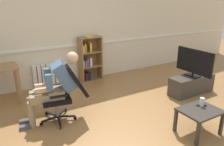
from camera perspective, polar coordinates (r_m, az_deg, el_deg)
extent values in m
plane|color=olive|center=(3.72, 4.78, -14.38)|extent=(18.00, 18.00, 0.00)
cube|color=beige|center=(5.53, -11.05, 11.37)|extent=(12.00, 0.10, 2.70)
cube|color=white|center=(5.54, -10.54, 6.90)|extent=(12.00, 0.03, 0.05)
cube|color=#9E7547|center=(4.76, -22.77, -3.31)|extent=(0.06, 0.06, 0.72)
cube|color=#9E7547|center=(5.22, -23.57, -1.53)|extent=(0.06, 0.06, 0.72)
cube|color=olive|center=(5.53, -8.06, 3.23)|extent=(0.03, 0.28, 1.13)
cube|color=olive|center=(5.74, -3.16, 3.98)|extent=(0.03, 0.28, 1.13)
cube|color=olive|center=(5.75, -6.15, 3.92)|extent=(0.53, 0.02, 1.13)
cube|color=olive|center=(5.80, -5.39, -1.66)|extent=(0.50, 0.28, 0.03)
cube|color=olive|center=(5.68, -5.50, 1.82)|extent=(0.50, 0.28, 0.03)
cube|color=olive|center=(5.59, -5.62, 5.44)|extent=(0.50, 0.28, 0.03)
cube|color=olive|center=(5.51, -5.74, 9.16)|extent=(0.50, 0.28, 0.03)
cube|color=black|center=(5.70, -7.46, -0.94)|extent=(0.03, 0.19, 0.19)
cube|color=white|center=(5.59, -7.61, 2.50)|extent=(0.04, 0.19, 0.17)
cube|color=gold|center=(5.47, -7.66, 6.20)|extent=(0.05, 0.19, 0.18)
cube|color=red|center=(5.71, -6.85, -0.87)|extent=(0.03, 0.19, 0.19)
cube|color=#6699A3|center=(5.60, -7.00, 2.49)|extent=(0.03, 0.19, 0.15)
cube|color=orange|center=(5.51, -7.15, 6.50)|extent=(0.04, 0.19, 0.22)
cube|color=black|center=(5.71, -6.31, -0.79)|extent=(0.04, 0.19, 0.20)
cube|color=#89428E|center=(5.59, -6.56, 2.74)|extent=(0.04, 0.19, 0.20)
cube|color=black|center=(5.53, -6.90, 6.40)|extent=(0.04, 0.19, 0.19)
cube|color=#2D519E|center=(5.76, -5.80, -0.66)|extent=(0.03, 0.19, 0.19)
cube|color=white|center=(5.62, -5.76, 2.91)|extent=(0.05, 0.19, 0.21)
cube|color=gold|center=(5.55, -5.83, 6.71)|extent=(0.05, 0.19, 0.23)
cube|color=gold|center=(5.47, -6.04, 9.35)|extent=(0.16, 0.22, 0.02)
cube|color=white|center=(5.43, -19.28, -1.09)|extent=(0.08, 0.08, 0.57)
cube|color=white|center=(5.45, -18.22, -0.91)|extent=(0.08, 0.08, 0.57)
cube|color=white|center=(5.47, -17.18, -0.73)|extent=(0.08, 0.08, 0.57)
cube|color=white|center=(5.49, -16.14, -0.55)|extent=(0.08, 0.08, 0.57)
cube|color=white|center=(5.51, -15.11, -0.38)|extent=(0.08, 0.08, 0.57)
cube|color=white|center=(5.54, -14.09, -0.20)|extent=(0.08, 0.08, 0.57)
cube|color=white|center=(5.56, -13.07, -0.03)|extent=(0.08, 0.08, 0.57)
cube|color=white|center=(5.59, -12.07, 0.14)|extent=(0.08, 0.08, 0.57)
cube|color=black|center=(3.92, -13.52, -11.86)|extent=(0.09, 0.30, 0.02)
cylinder|color=black|center=(3.81, -13.15, -13.45)|extent=(0.03, 0.06, 0.06)
cube|color=black|center=(4.02, -11.68, -10.86)|extent=(0.28, 0.17, 0.02)
cylinder|color=black|center=(4.02, -9.49, -11.36)|extent=(0.06, 0.05, 0.06)
cube|color=black|center=(4.16, -12.82, -9.87)|extent=(0.24, 0.24, 0.02)
cylinder|color=black|center=(4.30, -11.85, -9.42)|extent=(0.06, 0.05, 0.06)
cube|color=black|center=(4.15, -15.26, -10.19)|extent=(0.17, 0.28, 0.02)
cylinder|color=black|center=(4.27, -16.59, -10.03)|extent=(0.04, 0.06, 0.06)
cube|color=black|center=(4.00, -15.78, -11.40)|extent=(0.30, 0.08, 0.02)
cylinder|color=black|center=(3.97, -17.75, -12.45)|extent=(0.06, 0.03, 0.06)
cylinder|color=gray|center=(3.97, -13.99, -8.81)|extent=(0.05, 0.05, 0.30)
cube|color=black|center=(3.89, -14.21, -6.39)|extent=(0.53, 0.53, 0.07)
cube|color=black|center=(3.83, -9.10, -1.90)|extent=(0.39, 0.49, 0.52)
cube|color=black|center=(4.08, -14.55, -3.03)|extent=(0.28, 0.09, 0.03)
cube|color=black|center=(3.60, -13.55, -5.93)|extent=(0.28, 0.09, 0.03)
cube|color=#937F60|center=(3.85, -14.33, -4.98)|extent=(0.31, 0.38, 0.14)
cube|color=#476689|center=(3.77, -12.35, -0.77)|extent=(0.45, 0.40, 0.52)
sphere|color=#D6A884|center=(3.70, -10.21, 3.89)|extent=(0.20, 0.20, 0.20)
cube|color=white|center=(3.80, -18.64, -4.09)|extent=(0.15, 0.06, 0.02)
cube|color=#937F60|center=(3.94, -17.49, -5.18)|extent=(0.43, 0.20, 0.13)
cylinder|color=#937F60|center=(4.05, -20.11, -8.87)|extent=(0.10, 0.10, 0.46)
cube|color=#4C4C51|center=(4.15, -21.20, -11.45)|extent=(0.23, 0.13, 0.06)
cube|color=#937F60|center=(3.76, -17.27, -6.36)|extent=(0.43, 0.20, 0.13)
cylinder|color=#937F60|center=(3.87, -20.02, -10.18)|extent=(0.10, 0.10, 0.46)
cube|color=#4C4C51|center=(3.97, -21.17, -12.85)|extent=(0.23, 0.13, 0.06)
cube|color=#476689|center=(3.90, -16.38, -0.74)|extent=(0.11, 0.10, 0.26)
cube|color=#D6A884|center=(3.88, -17.57, -3.17)|extent=(0.25, 0.11, 0.07)
cube|color=#476689|center=(3.60, -15.92, -2.33)|extent=(0.11, 0.10, 0.26)
cube|color=#D6A884|center=(3.71, -17.36, -4.21)|extent=(0.25, 0.11, 0.07)
cube|color=#3D3833|center=(5.23, 19.79, -2.81)|extent=(1.07, 0.37, 0.41)
cube|color=black|center=(5.16, 20.05, -0.60)|extent=(0.21, 0.32, 0.02)
cylinder|color=black|center=(5.15, 20.09, -0.24)|extent=(0.04, 0.04, 0.05)
cube|color=black|center=(5.07, 20.45, 2.83)|extent=(0.06, 0.91, 0.52)
cube|color=#B7D1F9|center=(5.09, 20.60, 2.86)|extent=(0.02, 0.86, 0.48)
cube|color=#332D28|center=(3.49, 21.25, -14.49)|extent=(0.04, 0.04, 0.38)
cube|color=#332D28|center=(3.89, 26.43, -11.65)|extent=(0.04, 0.04, 0.38)
cube|color=#332D28|center=(4.10, 21.47, -9.36)|extent=(0.04, 0.04, 0.38)
cube|color=#332D28|center=(3.72, 16.07, -11.70)|extent=(0.04, 0.04, 0.38)
cube|color=#332D28|center=(3.69, 21.74, -8.98)|extent=(0.61, 0.49, 0.03)
cylinder|color=silver|center=(3.78, 22.17, -6.94)|extent=(0.07, 0.07, 0.14)
cube|color=black|center=(3.81, 22.08, -7.75)|extent=(0.15, 0.10, 0.02)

